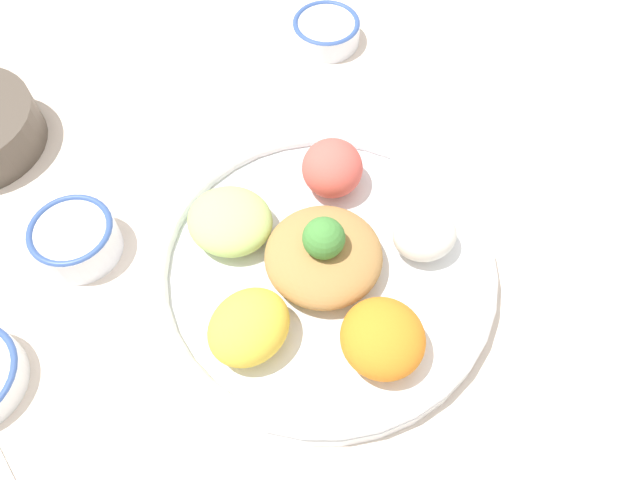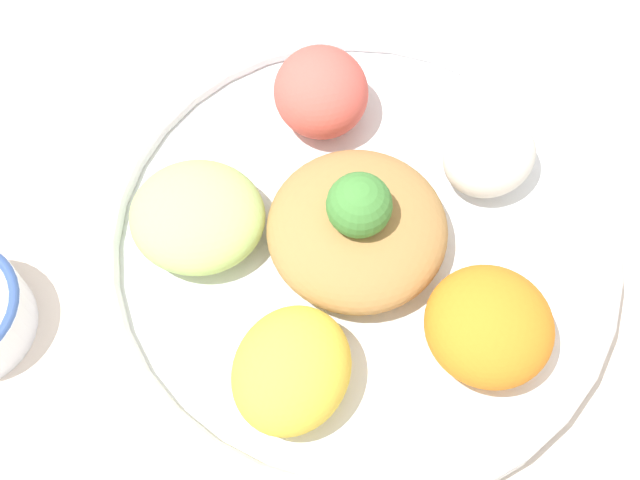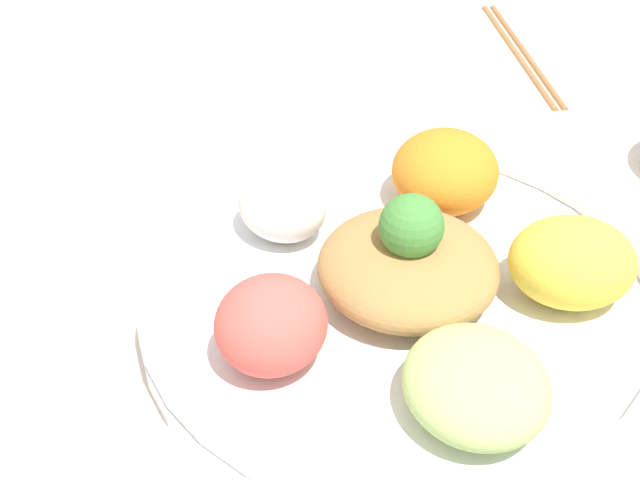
# 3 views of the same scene
# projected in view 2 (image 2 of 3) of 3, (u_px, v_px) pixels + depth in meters

# --- Properties ---
(ground_plane) EXTENTS (2.40, 2.40, 0.00)m
(ground_plane) POSITION_uv_depth(u_px,v_px,m) (298.00, 242.00, 0.68)
(ground_plane) COLOR silver
(salad_platter) EXTENTS (0.39, 0.39, 0.10)m
(salad_platter) POSITION_uv_depth(u_px,v_px,m) (354.00, 243.00, 0.65)
(salad_platter) COLOR white
(salad_platter) RESTS_ON ground_plane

